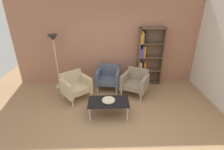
{
  "coord_description": "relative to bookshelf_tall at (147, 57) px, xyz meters",
  "views": [
    {
      "loc": [
        -0.18,
        -2.94,
        2.67
      ],
      "look_at": [
        -0.06,
        0.84,
        0.95
      ],
      "focal_mm": 26.56,
      "sensor_mm": 36.0,
      "label": 1
    }
  ],
  "objects": [
    {
      "name": "coffee_table_low",
      "position": [
        -1.31,
        -1.76,
        -0.57
      ],
      "size": [
        1.0,
        0.56,
        0.4
      ],
      "color": "black",
      "rests_on": "ground_plane"
    },
    {
      "name": "bookshelf_tall",
      "position": [
        0.0,
        0.0,
        0.0
      ],
      "size": [
        0.8,
        0.3,
        1.9
      ],
      "color": "brown",
      "rests_on": "ground_plane"
    },
    {
      "name": "brick_back_panel",
      "position": [
        -1.15,
        0.21,
        0.51
      ],
      "size": [
        6.4,
        0.12,
        2.9
      ],
      "primitive_type": "cube",
      "color": "#A87056",
      "rests_on": "ground_plane"
    },
    {
      "name": "armchair_corner_red",
      "position": [
        -0.49,
        -0.76,
        -0.52
      ],
      "size": [
        0.93,
        0.91,
        0.78
      ],
      "rotation": [
        0.0,
        0.0,
        -0.5
      ],
      "color": "gray",
      "rests_on": "ground_plane"
    },
    {
      "name": "armchair_spare_guest",
      "position": [
        -1.3,
        -0.39,
        -0.52
      ],
      "size": [
        0.8,
        0.75,
        0.78
      ],
      "rotation": [
        0.0,
        0.0,
        -0.15
      ],
      "color": "#4C566B",
      "rests_on": "ground_plane"
    },
    {
      "name": "armchair_by_bookshelf",
      "position": [
        -2.27,
        -0.94,
        -0.52
      ],
      "size": [
        0.95,
        0.94,
        0.78
      ],
      "rotation": [
        0.0,
        0.0,
        0.67
      ],
      "color": "#C6B289",
      "rests_on": "ground_plane"
    },
    {
      "name": "floor_lamp_torchiere",
      "position": [
        -2.94,
        -0.19,
        0.51
      ],
      "size": [
        0.32,
        0.32,
        1.74
      ],
      "color": "silver",
      "rests_on": "ground_plane"
    },
    {
      "name": "decorative_bowl",
      "position": [
        -1.31,
        -1.76,
        -0.5
      ],
      "size": [
        0.32,
        0.32,
        0.05
      ],
      "color": "beige",
      "rests_on": "coffee_table_low"
    },
    {
      "name": "ground_plane",
      "position": [
        -1.15,
        -2.25,
        -0.94
      ],
      "size": [
        8.32,
        8.32,
        0.0
      ],
      "primitive_type": "plane",
      "color": "#9E7751"
    }
  ]
}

